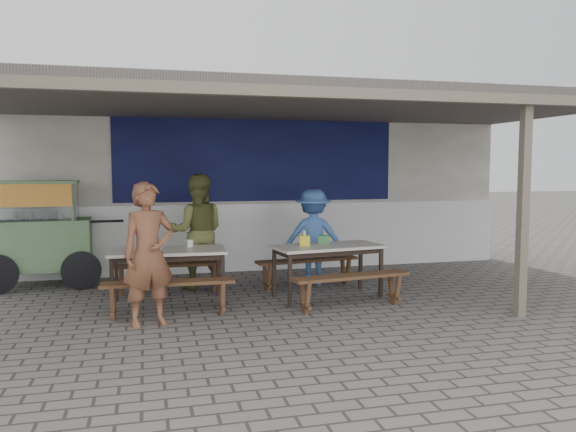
% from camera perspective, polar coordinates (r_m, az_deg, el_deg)
% --- Properties ---
extents(ground, '(60.00, 60.00, 0.00)m').
position_cam_1_polar(ground, '(7.43, 3.13, -9.47)').
color(ground, '#5E5A55').
rests_on(ground, ground).
extents(back_wall, '(9.00, 1.28, 3.50)m').
position_cam_1_polar(back_wall, '(10.66, -2.60, 4.27)').
color(back_wall, silver).
rests_on(back_wall, ground).
extents(warung_roof, '(9.00, 4.21, 2.81)m').
position_cam_1_polar(warung_roof, '(8.10, 1.40, 11.09)').
color(warung_roof, '#504844').
rests_on(warung_roof, ground).
extents(table_left, '(1.55, 0.82, 0.75)m').
position_cam_1_polar(table_left, '(7.73, -12.09, -3.89)').
color(table_left, beige).
rests_on(table_left, ground).
extents(bench_left_street, '(1.63, 0.34, 0.45)m').
position_cam_1_polar(bench_left_street, '(7.15, -12.03, -7.32)').
color(bench_left_street, brown).
rests_on(bench_left_street, ground).
extents(bench_left_wall, '(1.63, 0.34, 0.45)m').
position_cam_1_polar(bench_left_wall, '(8.44, -12.06, -5.44)').
color(bench_left_wall, brown).
rests_on(bench_left_wall, ground).
extents(table_right, '(1.61, 0.91, 0.75)m').
position_cam_1_polar(table_right, '(7.98, 4.05, -3.52)').
color(table_right, beige).
rests_on(table_right, ground).
extents(bench_right_street, '(1.65, 0.50, 0.45)m').
position_cam_1_polar(bench_right_street, '(7.43, 6.45, -6.77)').
color(bench_right_street, brown).
rests_on(bench_right_street, ground).
extents(bench_right_wall, '(1.65, 0.50, 0.45)m').
position_cam_1_polar(bench_right_wall, '(8.66, 1.98, -5.05)').
color(bench_right_wall, brown).
rests_on(bench_right_wall, ground).
extents(vendor_cart, '(2.06, 0.85, 1.65)m').
position_cam_1_polar(vendor_cart, '(9.43, -23.82, -1.27)').
color(vendor_cart, '#66875A').
rests_on(vendor_cart, ground).
extents(patron_street_side, '(0.71, 0.58, 1.69)m').
position_cam_1_polar(patron_street_side, '(6.73, -13.97, -3.79)').
color(patron_street_side, brown).
rests_on(patron_street_side, ground).
extents(patron_wall_side, '(0.92, 0.75, 1.75)m').
position_cam_1_polar(patron_wall_side, '(8.64, -9.19, -1.58)').
color(patron_wall_side, brown).
rests_on(patron_wall_side, ground).
extents(patron_right_table, '(1.08, 0.78, 1.51)m').
position_cam_1_polar(patron_right_table, '(8.87, 2.59, -2.12)').
color(patron_right_table, '#406BB2').
rests_on(patron_right_table, ground).
extents(tissue_box, '(0.17, 0.17, 0.14)m').
position_cam_1_polar(tissue_box, '(7.94, 1.70, -2.48)').
color(tissue_box, yellow).
rests_on(tissue_box, table_right).
extents(donation_box, '(0.20, 0.16, 0.11)m').
position_cam_1_polar(donation_box, '(8.17, 3.68, -2.38)').
color(donation_box, '#377C43').
rests_on(donation_box, table_right).
extents(condiment_jar, '(0.09, 0.09, 0.10)m').
position_cam_1_polar(condiment_jar, '(7.91, -9.91, -2.74)').
color(condiment_jar, white).
rests_on(condiment_jar, table_left).
extents(condiment_bowl, '(0.24, 0.24, 0.05)m').
position_cam_1_polar(condiment_bowl, '(7.82, -13.16, -3.05)').
color(condiment_bowl, silver).
rests_on(condiment_bowl, table_left).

